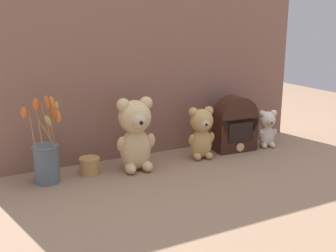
{
  "coord_description": "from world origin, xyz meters",
  "views": [
    {
      "loc": [
        -0.79,
        -1.5,
        0.61
      ],
      "look_at": [
        0.0,
        0.02,
        0.16
      ],
      "focal_mm": 45.0,
      "sensor_mm": 36.0,
      "label": 1
    }
  ],
  "objects_px": {
    "vintage_radio": "(235,125)",
    "decorative_tin_tall": "(90,166)",
    "teddy_bear_large": "(135,133)",
    "flower_vase": "(46,156)",
    "teddy_bear_small": "(267,128)",
    "teddy_bear_medium": "(201,132)"
  },
  "relations": [
    {
      "from": "flower_vase",
      "to": "teddy_bear_small",
      "type": "bearing_deg",
      "value": -1.43
    },
    {
      "from": "teddy_bear_small",
      "to": "decorative_tin_tall",
      "type": "bearing_deg",
      "value": 177.28
    },
    {
      "from": "decorative_tin_tall",
      "to": "teddy_bear_medium",
      "type": "bearing_deg",
      "value": -3.96
    },
    {
      "from": "teddy_bear_small",
      "to": "flower_vase",
      "type": "relative_size",
      "value": 0.52
    },
    {
      "from": "teddy_bear_medium",
      "to": "vintage_radio",
      "type": "xyz_separation_m",
      "value": [
        0.2,
        0.02,
        0.0
      ]
    },
    {
      "from": "flower_vase",
      "to": "decorative_tin_tall",
      "type": "bearing_deg",
      "value": 5.24
    },
    {
      "from": "teddy_bear_large",
      "to": "teddy_bear_small",
      "type": "distance_m",
      "value": 0.68
    },
    {
      "from": "vintage_radio",
      "to": "decorative_tin_tall",
      "type": "bearing_deg",
      "value": 178.68
    },
    {
      "from": "vintage_radio",
      "to": "decorative_tin_tall",
      "type": "xyz_separation_m",
      "value": [
        -0.69,
        0.02,
        -0.09
      ]
    },
    {
      "from": "flower_vase",
      "to": "vintage_radio",
      "type": "distance_m",
      "value": 0.86
    },
    {
      "from": "teddy_bear_large",
      "to": "flower_vase",
      "type": "relative_size",
      "value": 0.87
    },
    {
      "from": "decorative_tin_tall",
      "to": "teddy_bear_small",
      "type": "bearing_deg",
      "value": -2.72
    },
    {
      "from": "decorative_tin_tall",
      "to": "flower_vase",
      "type": "bearing_deg",
      "value": -174.76
    },
    {
      "from": "teddy_bear_medium",
      "to": "vintage_radio",
      "type": "relative_size",
      "value": 0.9
    },
    {
      "from": "teddy_bear_medium",
      "to": "decorative_tin_tall",
      "type": "relative_size",
      "value": 2.82
    },
    {
      "from": "teddy_bear_medium",
      "to": "decorative_tin_tall",
      "type": "bearing_deg",
      "value": 176.04
    },
    {
      "from": "flower_vase",
      "to": "vintage_radio",
      "type": "bearing_deg",
      "value": -0.04
    },
    {
      "from": "teddy_bear_large",
      "to": "decorative_tin_tall",
      "type": "distance_m",
      "value": 0.22
    },
    {
      "from": "teddy_bear_small",
      "to": "decorative_tin_tall",
      "type": "xyz_separation_m",
      "value": [
        -0.86,
        0.04,
        -0.06
      ]
    },
    {
      "from": "teddy_bear_large",
      "to": "vintage_radio",
      "type": "height_order",
      "value": "teddy_bear_large"
    },
    {
      "from": "vintage_radio",
      "to": "decorative_tin_tall",
      "type": "height_order",
      "value": "vintage_radio"
    },
    {
      "from": "teddy_bear_medium",
      "to": "flower_vase",
      "type": "relative_size",
      "value": 0.67
    }
  ]
}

